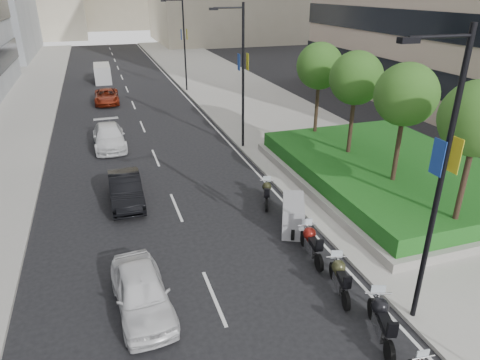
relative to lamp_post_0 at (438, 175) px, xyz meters
name	(u,v)px	position (x,y,z in m)	size (l,w,h in m)	color
sidewalk_right	(249,100)	(4.86, 29.00, -4.99)	(10.00, 100.00, 0.15)	#9E9B93
sidewalk_left	(2,120)	(-16.14, 29.00, -4.99)	(8.00, 100.00, 0.15)	#9E9B93
lane_edge	(194,106)	(-0.44, 29.00, -5.06)	(0.12, 100.00, 0.01)	silver
lane_centre	(136,110)	(-5.64, 29.00, -5.06)	(0.12, 100.00, 0.01)	silver
planter	(390,178)	(5.86, 9.00, -4.72)	(10.00, 14.00, 0.40)	#99958F
hedge	(392,168)	(5.86, 9.00, -4.12)	(9.40, 13.40, 0.80)	#185016
tree_0	(478,119)	(4.36, 3.00, 0.36)	(2.80, 2.80, 6.30)	#332319
tree_1	(406,95)	(4.36, 7.00, 0.36)	(2.80, 2.80, 6.30)	#332319
tree_2	(356,79)	(4.36, 11.00, 0.36)	(2.80, 2.80, 6.30)	#332319
tree_3	(320,66)	(4.36, 15.00, 0.36)	(2.80, 2.80, 6.30)	#332319
lamp_post_0	(438,175)	(0.00, 0.00, 0.00)	(2.34, 0.45, 9.00)	black
lamp_post_1	(241,71)	(0.00, 17.00, 0.00)	(2.34, 0.45, 9.00)	black
lamp_post_2	(183,40)	(0.00, 35.00, 0.00)	(2.34, 0.45, 9.00)	black
motorcycle_2	(381,320)	(-1.36, -0.36, -4.40)	(1.07, 2.39, 1.24)	black
motorcycle_3	(340,278)	(-1.43, 1.92, -4.46)	(0.87, 2.24, 1.14)	black
motorcycle_4	(311,243)	(-1.38, 4.16, -4.43)	(0.79, 2.37, 1.18)	black
motorcycle_5	(293,215)	(-1.14, 6.38, -4.39)	(1.74, 2.40, 1.35)	black
motorcycle_6	(267,193)	(-1.32, 9.00, -4.50)	(0.97, 2.01, 1.05)	black
car_a	(142,292)	(-8.02, 3.16, -4.35)	(1.68, 4.17, 1.42)	white
car_b	(126,189)	(-7.86, 11.30, -4.36)	(1.50, 4.31, 1.42)	black
car_c	(109,137)	(-8.23, 20.02, -4.35)	(2.00, 4.91, 1.43)	white
car_d	(107,96)	(-7.86, 32.42, -4.43)	(2.12, 4.60, 1.28)	maroon
delivery_van	(103,74)	(-7.83, 42.73, -4.18)	(1.76, 4.53, 1.90)	silver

